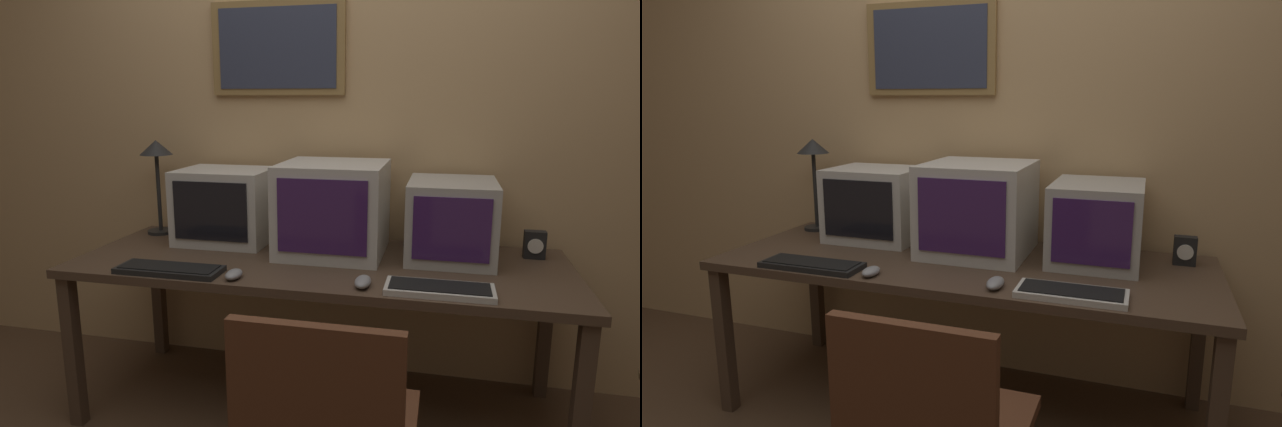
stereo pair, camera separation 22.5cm
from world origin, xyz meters
TOP-DOWN VIEW (x-y plane):
  - wall_back at (-0.00, 1.17)m, footprint 8.00×0.08m
  - desk at (0.00, 0.71)m, footprint 2.08×0.80m
  - monitor_left at (-0.51, 0.91)m, footprint 0.43×0.36m
  - monitor_center at (0.03, 0.84)m, footprint 0.45×0.47m
  - monitor_right at (0.54, 0.88)m, footprint 0.36×0.44m
  - keyboard_main at (-0.54, 0.40)m, footprint 0.42×0.15m
  - keyboard_side at (0.51, 0.42)m, footprint 0.38×0.16m
  - mouse_near_keyboard at (-0.26, 0.39)m, footprint 0.06×0.10m
  - mouse_far_corner at (0.23, 0.42)m, footprint 0.06×0.12m
  - desk_clock at (0.90, 0.94)m, footprint 0.09×0.05m
  - desk_lamp at (-0.90, 0.98)m, footprint 0.16×0.16m

SIDE VIEW (x-z plane):
  - desk at x=0.00m, z-range 0.29..1.00m
  - keyboard_main at x=-0.54m, z-range 0.71..0.73m
  - keyboard_side at x=0.51m, z-range 0.71..0.73m
  - mouse_near_keyboard at x=-0.26m, z-range 0.71..0.74m
  - mouse_far_corner at x=0.23m, z-range 0.71..0.74m
  - desk_clock at x=0.90m, z-range 0.71..0.83m
  - monitor_right at x=0.54m, z-range 0.71..1.04m
  - monitor_left at x=-0.51m, z-range 0.71..1.06m
  - monitor_center at x=0.03m, z-range 0.71..1.11m
  - desk_lamp at x=-0.90m, z-range 0.84..1.32m
  - wall_back at x=0.00m, z-range 0.00..2.60m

